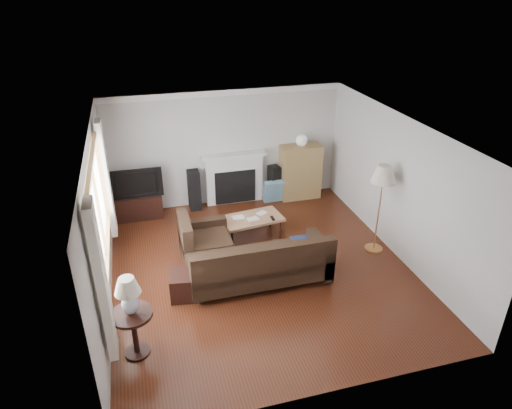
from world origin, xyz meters
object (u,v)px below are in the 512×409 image
object	(u,v)px
bookshelf	(300,172)
floor_lamp	(379,209)
side_table	(135,333)
sectional_sofa	(259,261)
coffee_table	(252,227)
tv_stand	(137,206)

from	to	relation	value
bookshelf	floor_lamp	world-z (taller)	floor_lamp
floor_lamp	side_table	world-z (taller)	floor_lamp
side_table	bookshelf	bearing A→B (deg)	46.37
sectional_sofa	coffee_table	bearing A→B (deg)	79.74
tv_stand	bookshelf	distance (m)	3.61
tv_stand	sectional_sofa	size ratio (longest dim) A/B	0.40
bookshelf	side_table	bearing A→B (deg)	-133.63
tv_stand	side_table	world-z (taller)	side_table
tv_stand	coffee_table	distance (m)	2.54
tv_stand	side_table	bearing A→B (deg)	-92.71
coffee_table	floor_lamp	bearing A→B (deg)	-33.73
bookshelf	coffee_table	xyz separation A→B (m)	(-1.51, -1.46, -0.39)
bookshelf	side_table	xyz separation A→B (m)	(-3.78, -3.97, -0.27)
sectional_sofa	floor_lamp	distance (m)	2.40
coffee_table	side_table	distance (m)	3.38
coffee_table	side_table	bearing A→B (deg)	-140.10
tv_stand	side_table	distance (m)	3.96
tv_stand	bookshelf	world-z (taller)	bookshelf
tv_stand	sectional_sofa	world-z (taller)	sectional_sofa
floor_lamp	side_table	size ratio (longest dim) A/B	2.44
bookshelf	side_table	world-z (taller)	bookshelf
bookshelf	floor_lamp	bearing A→B (deg)	-77.07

